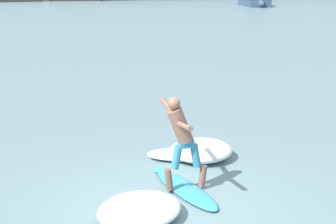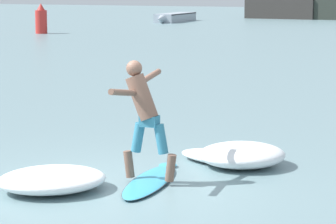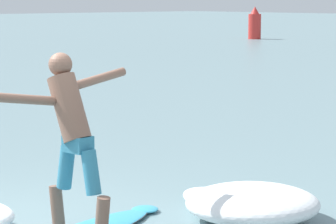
% 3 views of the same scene
% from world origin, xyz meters
% --- Properties ---
extents(surfer, '(0.86, 1.67, 1.76)m').
position_xyz_m(surfer, '(0.37, 0.48, 1.11)').
color(surfer, brown).
rests_on(surfer, surfboard).
extents(channel_marker_buoy, '(0.74, 0.74, 1.89)m').
position_xyz_m(channel_marker_buoy, '(-24.10, 31.15, 0.85)').
color(channel_marker_buoy, red).
rests_on(channel_marker_buoy, ground).
extents(wave_foam_at_tail, '(1.94, 1.96, 0.38)m').
position_xyz_m(wave_foam_at_tail, '(1.24, 2.20, 0.19)').
color(wave_foam_at_tail, white).
rests_on(wave_foam_at_tail, ground).
extents(wave_foam_beside, '(1.86, 1.14, 0.19)m').
position_xyz_m(wave_foam_beside, '(0.93, 2.26, 0.10)').
color(wave_foam_beside, white).
rests_on(wave_foam_beside, ground).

